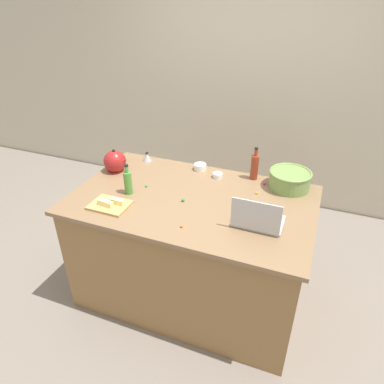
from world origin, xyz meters
name	(u,v)px	position (x,y,z in m)	size (l,w,h in m)	color
ground_plane	(192,290)	(0.00, 0.00, 0.00)	(12.00, 12.00, 0.00)	slate
wall_back	(254,84)	(0.00, 1.78, 1.30)	(8.00, 0.10, 2.60)	beige
island_counter	(192,248)	(0.00, 0.00, 0.45)	(1.69, 1.04, 0.90)	olive
laptop	(257,219)	(0.50, -0.16, 0.95)	(0.31, 0.23, 0.22)	#B7B7BC
mixing_bowl_large	(290,179)	(0.61, 0.40, 0.97)	(0.31, 0.31, 0.13)	#72934C
bottle_olive	(128,182)	(-0.45, -0.10, 0.99)	(0.06, 0.06, 0.23)	#4C8C38
bottle_soy	(255,166)	(0.34, 0.45, 1.00)	(0.06, 0.06, 0.26)	maroon
kettle	(115,162)	(-0.73, 0.17, 0.98)	(0.21, 0.18, 0.20)	maroon
cutting_board	(110,205)	(-0.48, -0.30, 0.91)	(0.26, 0.20, 0.02)	tan
butter_stick_left	(105,203)	(-0.49, -0.33, 0.94)	(0.11, 0.04, 0.04)	#F4E58C
butter_stick_right	(117,201)	(-0.44, -0.28, 0.94)	(0.11, 0.04, 0.04)	#F4E58C
ramekin_small	(200,167)	(-0.10, 0.44, 0.92)	(0.10, 0.10, 0.05)	white
ramekin_medium	(218,175)	(0.07, 0.36, 0.92)	(0.08, 0.08, 0.04)	white
kitchen_timer	(147,157)	(-0.58, 0.43, 0.94)	(0.07, 0.07, 0.08)	#B2B2B7
candy_0	(286,184)	(0.59, 0.44, 0.91)	(0.02, 0.02, 0.02)	orange
candy_1	(257,193)	(0.41, 0.23, 0.91)	(0.02, 0.02, 0.02)	yellow
candy_2	(182,226)	(0.07, -0.35, 0.91)	(0.02, 0.02, 0.02)	orange
candy_3	(183,200)	(-0.04, -0.06, 0.91)	(0.02, 0.02, 0.02)	green
candy_4	(264,183)	(0.43, 0.38, 0.91)	(0.02, 0.02, 0.02)	#CC3399
candy_5	(146,186)	(-0.37, 0.02, 0.91)	(0.02, 0.02, 0.02)	green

